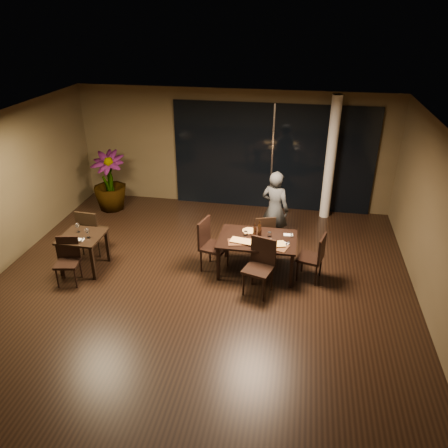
% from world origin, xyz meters
% --- Properties ---
extents(ground, '(8.00, 8.00, 0.00)m').
position_xyz_m(ground, '(0.00, 0.00, 0.00)').
color(ground, black).
rests_on(ground, ground).
extents(wall_back, '(8.00, 0.10, 3.00)m').
position_xyz_m(wall_back, '(0.00, 4.05, 1.50)').
color(wall_back, '#453A24').
rests_on(wall_back, ground).
extents(wall_front, '(8.00, 0.10, 3.00)m').
position_xyz_m(wall_front, '(0.00, -4.05, 1.50)').
color(wall_front, '#453A24').
rests_on(wall_front, ground).
extents(wall_right, '(0.10, 8.00, 3.00)m').
position_xyz_m(wall_right, '(4.05, 0.00, 1.50)').
color(wall_right, '#453A24').
rests_on(wall_right, ground).
extents(ceiling, '(8.00, 8.00, 0.04)m').
position_xyz_m(ceiling, '(0.00, 0.00, 3.02)').
color(ceiling, silver).
rests_on(ceiling, wall_back).
extents(window_panel, '(5.00, 0.06, 2.70)m').
position_xyz_m(window_panel, '(1.00, 3.96, 1.35)').
color(window_panel, black).
rests_on(window_panel, ground).
extents(column, '(0.24, 0.24, 3.00)m').
position_xyz_m(column, '(2.40, 3.65, 1.50)').
color(column, silver).
rests_on(column, ground).
extents(main_table, '(1.50, 1.00, 0.75)m').
position_xyz_m(main_table, '(1.00, 0.80, 0.68)').
color(main_table, black).
rests_on(main_table, ground).
extents(side_table, '(0.80, 0.80, 0.75)m').
position_xyz_m(side_table, '(-2.40, 0.30, 0.62)').
color(side_table, black).
rests_on(side_table, ground).
extents(chair_main_far, '(0.54, 0.54, 0.92)m').
position_xyz_m(chair_main_far, '(1.06, 1.49, 0.51)').
color(chair_main_far, black).
rests_on(chair_main_far, ground).
extents(chair_main_near, '(0.61, 0.61, 1.05)m').
position_xyz_m(chair_main_near, '(1.13, 0.18, 0.59)').
color(chair_main_near, black).
rests_on(chair_main_near, ground).
extents(chair_main_left, '(0.60, 0.60, 1.06)m').
position_xyz_m(chair_main_left, '(0.07, 0.76, 0.59)').
color(chair_main_left, black).
rests_on(chair_main_left, ground).
extents(chair_main_right, '(0.55, 0.55, 0.97)m').
position_xyz_m(chair_main_right, '(2.11, 0.71, 0.54)').
color(chair_main_right, black).
rests_on(chair_main_right, ground).
extents(chair_side_far, '(0.51, 0.51, 1.03)m').
position_xyz_m(chair_side_far, '(-2.50, 0.87, 0.57)').
color(chair_side_far, black).
rests_on(chair_side_far, ground).
extents(chair_side_near, '(0.49, 0.49, 0.90)m').
position_xyz_m(chair_side_near, '(-2.49, -0.15, 0.50)').
color(chair_side_near, black).
rests_on(chair_side_near, ground).
extents(diner, '(0.68, 0.58, 1.71)m').
position_xyz_m(diner, '(1.24, 1.98, 0.86)').
color(diner, '#2D3032').
rests_on(diner, ground).
extents(potted_plant, '(0.89, 0.89, 1.52)m').
position_xyz_m(potted_plant, '(-3.05, 3.12, 0.76)').
color(potted_plant, '#214D19').
rests_on(potted_plant, ground).
extents(pizza_board_left, '(0.60, 0.40, 0.01)m').
position_xyz_m(pizza_board_left, '(0.74, 0.59, 0.76)').
color(pizza_board_left, '#402314').
rests_on(pizza_board_left, main_table).
extents(pizza_board_right, '(0.66, 0.48, 0.01)m').
position_xyz_m(pizza_board_right, '(1.30, 0.56, 0.76)').
color(pizza_board_right, '#422615').
rests_on(pizza_board_right, main_table).
extents(oblong_pizza_left, '(0.47, 0.27, 0.02)m').
position_xyz_m(oblong_pizza_left, '(0.74, 0.59, 0.77)').
color(oblong_pizza_left, '#6A1009').
rests_on(oblong_pizza_left, pizza_board_left).
extents(oblong_pizza_right, '(0.51, 0.35, 0.02)m').
position_xyz_m(oblong_pizza_right, '(1.30, 0.56, 0.77)').
color(oblong_pizza_right, '#6A1209').
rests_on(oblong_pizza_right, pizza_board_right).
extents(round_pizza, '(0.27, 0.27, 0.01)m').
position_xyz_m(round_pizza, '(0.81, 1.06, 0.76)').
color(round_pizza, '#B62514').
rests_on(round_pizza, main_table).
extents(bottle_a, '(0.06, 0.06, 0.28)m').
position_xyz_m(bottle_a, '(0.94, 0.83, 0.89)').
color(bottle_a, black).
rests_on(bottle_a, main_table).
extents(bottle_b, '(0.06, 0.06, 0.26)m').
position_xyz_m(bottle_b, '(1.04, 0.85, 0.88)').
color(bottle_b, black).
rests_on(bottle_b, main_table).
extents(bottle_c, '(0.07, 0.07, 0.31)m').
position_xyz_m(bottle_c, '(1.02, 0.92, 0.91)').
color(bottle_c, black).
rests_on(bottle_c, main_table).
extents(tumbler_left, '(0.07, 0.07, 0.09)m').
position_xyz_m(tumbler_left, '(0.76, 0.89, 0.79)').
color(tumbler_left, white).
rests_on(tumbler_left, main_table).
extents(tumbler_right, '(0.07, 0.07, 0.09)m').
position_xyz_m(tumbler_right, '(1.22, 0.93, 0.79)').
color(tumbler_right, white).
rests_on(tumbler_right, main_table).
extents(napkin_near, '(0.20, 0.16, 0.01)m').
position_xyz_m(napkin_near, '(1.51, 0.68, 0.76)').
color(napkin_near, silver).
rests_on(napkin_near, main_table).
extents(napkin_far, '(0.19, 0.12, 0.01)m').
position_xyz_m(napkin_far, '(1.58, 1.03, 0.76)').
color(napkin_far, white).
rests_on(napkin_far, main_table).
extents(wine_glass_a, '(0.08, 0.08, 0.19)m').
position_xyz_m(wine_glass_a, '(-2.53, 0.43, 0.84)').
color(wine_glass_a, white).
rests_on(wine_glass_a, side_table).
extents(wine_glass_b, '(0.08, 0.08, 0.19)m').
position_xyz_m(wine_glass_b, '(-2.23, 0.24, 0.84)').
color(wine_glass_b, white).
rests_on(wine_glass_b, side_table).
extents(side_napkin, '(0.18, 0.11, 0.01)m').
position_xyz_m(side_napkin, '(-2.36, 0.12, 0.76)').
color(side_napkin, white).
rests_on(side_napkin, side_table).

